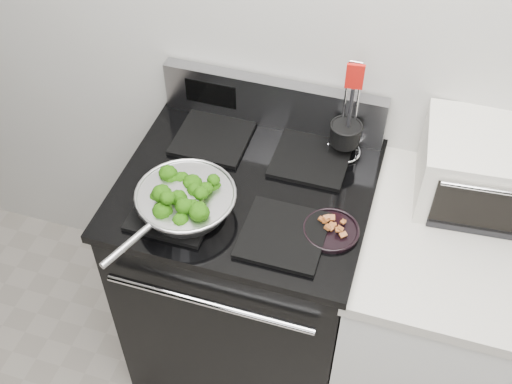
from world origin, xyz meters
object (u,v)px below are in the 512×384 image
at_px(gas_range, 247,271).
at_px(toaster_oven, 491,171).
at_px(bacon_plate, 331,228).
at_px(skillet, 185,201).
at_px(utensil_holder, 345,138).

xyz_separation_m(gas_range, toaster_oven, (0.72, 0.19, 0.55)).
bearing_deg(bacon_plate, skillet, -173.14).
relative_size(bacon_plate, toaster_oven, 0.38).
bearing_deg(utensil_holder, gas_range, -145.42).
bearing_deg(bacon_plate, gas_range, 158.92).
bearing_deg(toaster_oven, skillet, -161.91).
xyz_separation_m(bacon_plate, toaster_oven, (0.42, 0.30, 0.07)).
bearing_deg(toaster_oven, utensil_holder, 170.27).
distance_m(gas_range, toaster_oven, 0.92).
bearing_deg(utensil_holder, toaster_oven, -11.65).
height_order(gas_range, utensil_holder, utensil_holder).
height_order(utensil_holder, toaster_oven, utensil_holder).
bearing_deg(bacon_plate, toaster_oven, 35.93).
xyz_separation_m(skillet, toaster_oven, (0.85, 0.35, 0.04)).
xyz_separation_m(bacon_plate, utensil_holder, (-0.04, 0.34, 0.05)).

